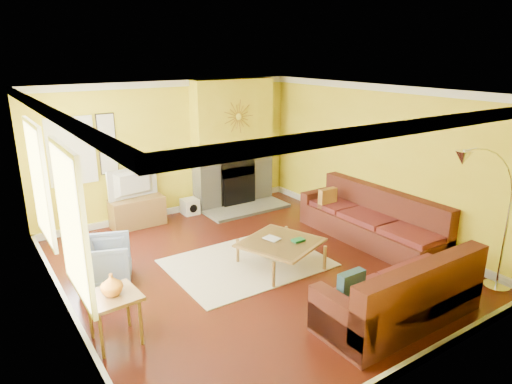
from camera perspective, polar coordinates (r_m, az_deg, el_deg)
floor at (r=7.30m, az=-0.41°, el=-9.31°), size 5.50×6.00×0.02m
ceiling at (r=6.55m, az=-0.47°, el=12.47°), size 5.50×6.00×0.02m
wall_back at (r=9.39m, az=-10.66°, el=5.27°), size 5.50×0.02×2.70m
wall_front at (r=4.75m, az=20.20°, el=-7.62°), size 5.50×0.02×2.70m
wall_left at (r=5.84m, az=-23.72°, el=-3.37°), size 0.02×6.00×2.70m
wall_right at (r=8.59m, az=15.15°, el=3.85°), size 0.02×6.00×2.70m
baseboard at (r=7.27m, az=-0.41°, el=-8.82°), size 5.50×6.00×0.12m
crown_molding at (r=6.56m, az=-0.46°, el=11.86°), size 5.50×6.00×0.12m
window_left_near at (r=7.03m, az=-25.58°, el=1.05°), size 0.06×1.22×1.72m
window_left_far at (r=5.23m, az=-22.23°, el=-3.75°), size 0.06×1.22×1.72m
window_back at (r=8.75m, az=-22.10°, el=4.75°), size 0.82×0.06×1.22m
wall_art at (r=8.90m, az=-18.07°, el=5.70°), size 0.34×0.04×1.14m
fireplace at (r=9.81m, az=-2.89°, el=6.06°), size 1.80×0.40×2.70m
mantel at (r=9.63m, az=-2.14°, el=5.25°), size 1.92×0.22×0.08m
hearth at (r=9.71m, az=-1.09°, el=-2.13°), size 1.80×0.70×0.06m
sunburst at (r=9.51m, az=-2.22°, el=9.39°), size 0.70×0.04×0.70m
rug at (r=7.39m, az=-1.13°, el=-8.84°), size 2.40×1.80×0.02m
sectional_sofa at (r=7.23m, az=10.98°, el=-5.91°), size 3.15×3.80×0.90m
coffee_table at (r=7.22m, az=3.07°, el=-7.70°), size 1.40×1.40×0.43m
media_console at (r=9.09m, az=-14.60°, el=-2.43°), size 1.01×0.46×0.56m
tv at (r=8.92m, az=-14.87°, el=1.02°), size 1.02×0.27×0.58m
subwoofer at (r=9.57m, az=-8.25°, el=-1.79°), size 0.32×0.32×0.32m
armchair at (r=7.04m, az=-18.36°, el=-8.19°), size 0.94×0.93×0.67m
side_table at (r=5.70m, az=-17.19°, el=-14.84°), size 0.59×0.59×0.61m
vase at (r=5.48m, az=-17.60°, el=-10.95°), size 0.30×0.30×0.26m
book at (r=7.12m, az=1.52°, el=-6.06°), size 0.24×0.28×0.02m
arc_lamp at (r=6.60m, az=26.61°, el=-3.92°), size 1.37×0.36×2.16m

